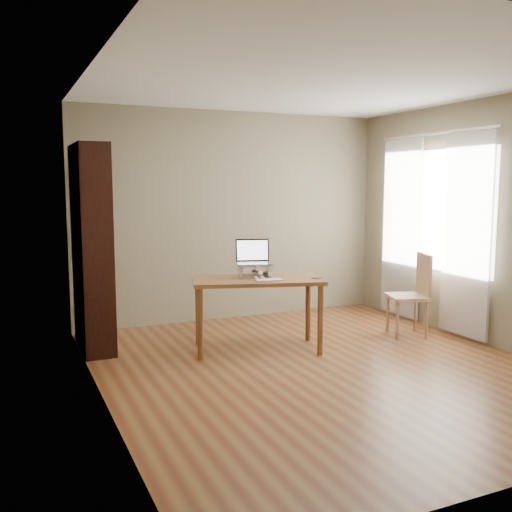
{
  "coord_description": "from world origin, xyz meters",
  "views": [
    {
      "loc": [
        -2.68,
        -4.42,
        1.7
      ],
      "look_at": [
        -0.34,
        0.78,
        0.98
      ],
      "focal_mm": 40.0,
      "sensor_mm": 36.0,
      "label": 1
    }
  ],
  "objects_px": {
    "cat": "(254,270)",
    "bookshelf": "(92,248)",
    "chair": "(412,291)",
    "keyboard": "(269,280)",
    "laptop": "(252,258)",
    "desk": "(257,288)"
  },
  "relations": [
    {
      "from": "bookshelf",
      "to": "chair",
      "type": "bearing_deg",
      "value": -15.27
    },
    {
      "from": "cat",
      "to": "chair",
      "type": "xyz_separation_m",
      "value": [
        1.84,
        -0.28,
        -0.32
      ]
    },
    {
      "from": "bookshelf",
      "to": "keyboard",
      "type": "height_order",
      "value": "bookshelf"
    },
    {
      "from": "bookshelf",
      "to": "laptop",
      "type": "relative_size",
      "value": 5.17
    },
    {
      "from": "bookshelf",
      "to": "desk",
      "type": "height_order",
      "value": "bookshelf"
    },
    {
      "from": "bookshelf",
      "to": "chair",
      "type": "distance_m",
      "value": 3.53
    },
    {
      "from": "cat",
      "to": "desk",
      "type": "bearing_deg",
      "value": -86.2
    },
    {
      "from": "desk",
      "to": "keyboard",
      "type": "relative_size",
      "value": 4.94
    },
    {
      "from": "chair",
      "to": "laptop",
      "type": "bearing_deg",
      "value": -171.0
    },
    {
      "from": "laptop",
      "to": "keyboard",
      "type": "relative_size",
      "value": 1.39
    },
    {
      "from": "cat",
      "to": "chair",
      "type": "distance_m",
      "value": 1.89
    },
    {
      "from": "laptop",
      "to": "keyboard",
      "type": "height_order",
      "value": "laptop"
    },
    {
      "from": "cat",
      "to": "chair",
      "type": "bearing_deg",
      "value": 0.86
    },
    {
      "from": "keyboard",
      "to": "cat",
      "type": "relative_size",
      "value": 0.61
    },
    {
      "from": "laptop",
      "to": "chair",
      "type": "relative_size",
      "value": 0.44
    },
    {
      "from": "bookshelf",
      "to": "cat",
      "type": "distance_m",
      "value": 1.67
    },
    {
      "from": "keyboard",
      "to": "cat",
      "type": "xyz_separation_m",
      "value": [
        -0.02,
        0.33,
        0.06
      ]
    },
    {
      "from": "keyboard",
      "to": "cat",
      "type": "height_order",
      "value": "cat"
    },
    {
      "from": "bookshelf",
      "to": "chair",
      "type": "xyz_separation_m",
      "value": [
        3.37,
        -0.92,
        -0.55
      ]
    },
    {
      "from": "cat",
      "to": "bookshelf",
      "type": "bearing_deg",
      "value": 166.92
    },
    {
      "from": "cat",
      "to": "keyboard",
      "type": "bearing_deg",
      "value": -77.42
    },
    {
      "from": "bookshelf",
      "to": "chair",
      "type": "relative_size",
      "value": 2.26
    }
  ]
}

